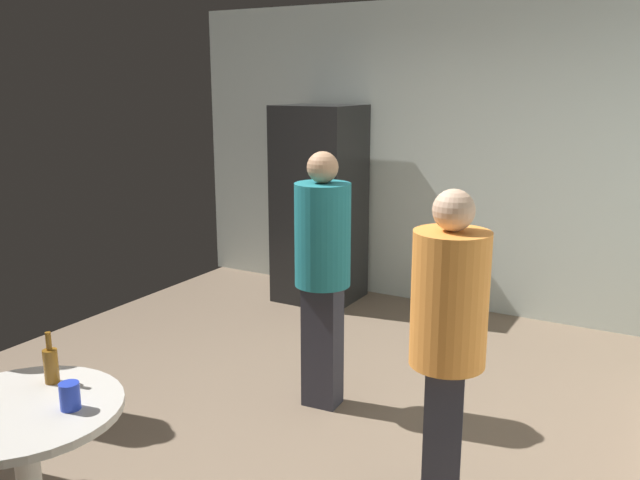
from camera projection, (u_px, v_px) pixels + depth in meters
ground_plane at (302, 437)px, 3.94m from camera, size 5.20×5.20×0.10m
wall_back at (456, 158)px, 5.84m from camera, size 5.32×0.06×2.70m
refrigerator at (320, 204)px, 6.13m from camera, size 0.70×0.68×1.80m
foreground_table at (24, 431)px, 2.69m from camera, size 0.80×0.80×0.73m
beer_bottle_amber at (51, 364)px, 2.86m from camera, size 0.06×0.06×0.23m
plastic_cup_blue at (70, 396)px, 2.63m from camera, size 0.08×0.08×0.11m
person_in_orange_shirt at (448, 335)px, 2.95m from camera, size 0.42×0.42×1.56m
person_in_teal_shirt at (323, 262)px, 4.04m from camera, size 0.37×0.37×1.61m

